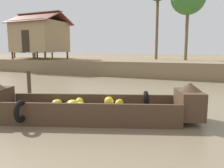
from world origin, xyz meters
TOP-DOWN VIEW (x-y plane):
  - ground_plane at (0.00, 10.00)m, footprint 300.00×300.00m
  - riverbank_strip at (0.00, 24.52)m, footprint 160.00×20.00m
  - banana_boat at (0.08, 5.36)m, footprint 5.44×2.90m
  - stilt_house_left at (-15.36, 19.80)m, footprint 3.95×3.64m
  - stilt_house_mid_left at (-11.54, 16.64)m, footprint 4.79×3.96m
  - mooring_post at (-3.56, 7.05)m, footprint 0.14×0.14m

SIDE VIEW (x-z plane):
  - ground_plane at x=0.00m, z-range 0.00..0.00m
  - banana_boat at x=0.08m, z-range -0.16..0.82m
  - mooring_post at x=-3.56m, z-range 0.00..1.01m
  - riverbank_strip at x=0.00m, z-range 0.00..1.04m
  - stilt_house_left at x=-15.36m, z-range 1.08..4.63m
  - stilt_house_mid_left at x=-11.54m, z-range 1.02..5.16m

